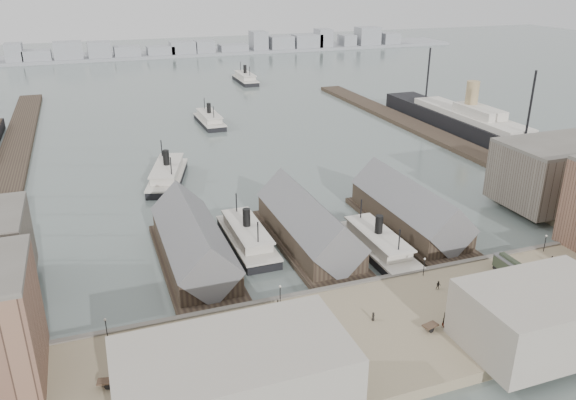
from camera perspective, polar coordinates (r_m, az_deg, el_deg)
name	(u,v)px	position (r m, az deg, el deg)	size (l,w,h in m)	color
ground	(339,280)	(114.71, 5.20, -8.15)	(900.00, 900.00, 0.00)	#525F5C
quay	(389,332)	(99.43, 10.19, -13.06)	(180.00, 30.00, 2.00)	#827357
seawall	(350,288)	(110.13, 6.37, -8.90)	(180.00, 1.20, 2.30)	#59544C
west_wharf	(12,164)	(198.95, -26.26, 3.26)	(10.00, 220.00, 1.60)	#2D231C
east_wharf	(425,131)	(223.68, 13.73, 6.87)	(10.00, 180.00, 1.60)	#2D231C
ferry_shed_west	(193,244)	(119.79, -9.61, -4.46)	(14.00, 42.00, 12.60)	#2D231C
ferry_shed_center	(308,226)	(126.22, 2.04, -2.70)	(14.00, 42.00, 12.60)	#2D231C
ferry_shed_east	(409,211)	(137.34, 12.16, -1.07)	(14.00, 42.00, 12.60)	#2D231C
warehouse_east_back	(556,174)	(159.90, 25.60, 2.42)	(28.00, 20.00, 15.00)	#60564C
street_bldg_center	(540,317)	(99.31, 24.23, -10.79)	(24.00, 16.00, 10.00)	gray
street_bldg_west	(235,386)	(76.95, -5.44, -18.31)	(30.00, 16.00, 12.00)	gray
lamp_post_far_w	(106,325)	(97.76, -18.02, -11.95)	(0.44, 0.44, 3.92)	black
lamp_post_near_w	(280,291)	(101.79, -0.80, -9.24)	(0.44, 0.44, 3.92)	black
lamp_post_near_e	(424,263)	(113.87, 13.68, -6.27)	(0.44, 0.44, 3.92)	black
lamp_post_far_e	(546,240)	(131.79, 24.70, -3.71)	(0.44, 0.44, 3.92)	black
far_shore	(140,52)	(428.54, -14.82, 14.36)	(500.00, 40.00, 15.72)	gray
ferry_docked_west	(247,237)	(127.28, -4.18, -3.72)	(8.02, 26.72, 9.54)	black
ferry_docked_east	(378,244)	(125.29, 9.09, -4.41)	(7.96, 26.53, 9.48)	black
ferry_open_near	(168,174)	(168.84, -12.14, 2.59)	(16.57, 30.11, 10.30)	black
ferry_open_mid	(209,119)	(231.07, -7.99, 8.13)	(8.20, 26.02, 9.25)	black
ferry_open_far	(245,78)	(319.43, -4.37, 12.23)	(9.03, 28.55, 10.14)	black
ocean_steamer	(469,123)	(224.75, 17.91, 7.43)	(13.80, 100.81, 20.16)	black
tram	(512,270)	(118.81, 21.81, -6.62)	(2.63, 9.42, 3.33)	black
horse_cart_left	(120,377)	(89.43, -16.70, -16.87)	(4.87, 2.40, 1.70)	black
horse_cart_center	(297,334)	(94.35, 0.95, -13.45)	(4.97, 1.69, 1.68)	black
horse_cart_right	(441,326)	(99.70, 15.26, -12.21)	(4.74, 2.40, 1.48)	black
pedestrian_0	(132,360)	(92.14, -15.55, -15.43)	(0.59, 0.43, 1.61)	black
pedestrian_1	(196,359)	(90.24, -9.28, -15.66)	(0.85, 0.67, 1.76)	black
pedestrian_2	(276,321)	(97.20, -1.25, -12.20)	(1.18, 0.68, 1.82)	black
pedestrian_3	(309,347)	(91.55, 2.10, -14.69)	(1.06, 0.44, 1.80)	black
pedestrian_4	(373,316)	(99.65, 8.65, -11.61)	(0.77, 0.50, 1.57)	black
pedestrian_5	(445,317)	(101.84, 15.64, -11.37)	(0.65, 0.47, 1.78)	black
pedestrian_6	(438,285)	(110.74, 15.04, -8.38)	(0.86, 0.67, 1.76)	black
pedestrian_7	(563,299)	(114.45, 26.13, -9.05)	(1.01, 0.58, 1.57)	black
pedestrian_8	(552,260)	(128.11, 25.22, -5.49)	(0.96, 0.40, 1.64)	black
pedestrian_11	(278,304)	(101.80, -1.05, -10.52)	(0.92, 0.38, 1.56)	black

